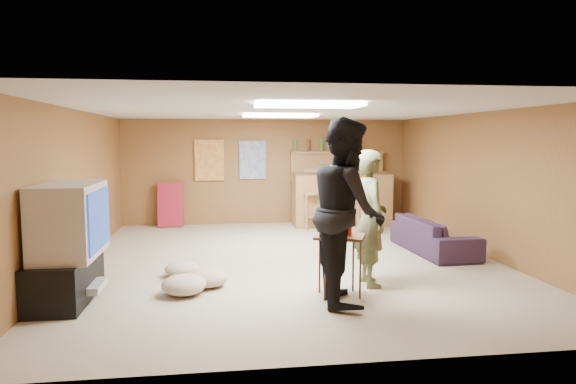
{
  "coord_description": "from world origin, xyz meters",
  "views": [
    {
      "loc": [
        -1.04,
        -7.32,
        1.78
      ],
      "look_at": [
        0.0,
        0.2,
        1.0
      ],
      "focal_mm": 32.0,
      "sensor_mm": 36.0,
      "label": 1
    }
  ],
  "objects": [
    {
      "name": "ground",
      "position": [
        0.0,
        0.0,
        0.0
      ],
      "size": [
        7.0,
        7.0,
        0.0
      ],
      "primitive_type": "plane",
      "color": "tan",
      "rests_on": "ground"
    },
    {
      "name": "ceiling",
      "position": [
        0.0,
        0.0,
        2.2
      ],
      "size": [
        6.0,
        7.0,
        0.02
      ],
      "primitive_type": "cube",
      "color": "silver",
      "rests_on": "ground"
    },
    {
      "name": "wall_back",
      "position": [
        0.0,
        3.5,
        1.1
      ],
      "size": [
        6.0,
        0.02,
        2.2
      ],
      "primitive_type": "cube",
      "color": "brown",
      "rests_on": "ground"
    },
    {
      "name": "wall_front",
      "position": [
        0.0,
        -3.5,
        1.1
      ],
      "size": [
        6.0,
        0.02,
        2.2
      ],
      "primitive_type": "cube",
      "color": "brown",
      "rests_on": "ground"
    },
    {
      "name": "wall_left",
      "position": [
        -3.0,
        0.0,
        1.1
      ],
      "size": [
        0.02,
        7.0,
        2.2
      ],
      "primitive_type": "cube",
      "color": "brown",
      "rests_on": "ground"
    },
    {
      "name": "wall_right",
      "position": [
        3.0,
        0.0,
        1.1
      ],
      "size": [
        0.02,
        7.0,
        2.2
      ],
      "primitive_type": "cube",
      "color": "brown",
      "rests_on": "ground"
    },
    {
      "name": "tv_stand",
      "position": [
        -2.72,
        -1.5,
        0.25
      ],
      "size": [
        0.55,
        1.3,
        0.5
      ],
      "primitive_type": "cube",
      "color": "black",
      "rests_on": "ground"
    },
    {
      "name": "dvd_box",
      "position": [
        -2.5,
        -1.5,
        0.15
      ],
      "size": [
        0.35,
        0.5,
        0.08
      ],
      "primitive_type": "cube",
      "color": "#B2B2B7",
      "rests_on": "tv_stand"
    },
    {
      "name": "tv_body",
      "position": [
        -2.65,
        -1.5,
        0.9
      ],
      "size": [
        0.6,
        1.1,
        0.8
      ],
      "primitive_type": "cube",
      "color": "#B2B2B7",
      "rests_on": "tv_stand"
    },
    {
      "name": "tv_screen",
      "position": [
        -2.34,
        -1.5,
        0.9
      ],
      "size": [
        0.02,
        0.95,
        0.65
      ],
      "primitive_type": "cube",
      "color": "navy",
      "rests_on": "tv_body"
    },
    {
      "name": "bar_counter",
      "position": [
        1.5,
        2.95,
        0.55
      ],
      "size": [
        2.0,
        0.6,
        1.1
      ],
      "primitive_type": "cube",
      "color": "olive",
      "rests_on": "ground"
    },
    {
      "name": "bar_lip",
      "position": [
        1.5,
        2.7,
        1.1
      ],
      "size": [
        2.1,
        0.12,
        0.05
      ],
      "primitive_type": "cube",
      "color": "#422715",
      "rests_on": "bar_counter"
    },
    {
      "name": "bar_shelf",
      "position": [
        1.5,
        3.4,
        1.5
      ],
      "size": [
        2.0,
        0.18,
        0.05
      ],
      "primitive_type": "cube",
      "color": "olive",
      "rests_on": "bar_backing"
    },
    {
      "name": "bar_backing",
      "position": [
        1.5,
        3.42,
        1.2
      ],
      "size": [
        2.0,
        0.14,
        0.6
      ],
      "primitive_type": "cube",
      "color": "olive",
      "rests_on": "bar_counter"
    },
    {
      "name": "poster_left",
      "position": [
        -1.2,
        3.46,
        1.35
      ],
      "size": [
        0.6,
        0.03,
        0.85
      ],
      "primitive_type": "cube",
      "color": "#BF3F26",
      "rests_on": "wall_back"
    },
    {
      "name": "poster_right",
      "position": [
        -0.3,
        3.46,
        1.35
      ],
      "size": [
        0.55,
        0.03,
        0.8
      ],
      "primitive_type": "cube",
      "color": "#334C99",
      "rests_on": "wall_back"
    },
    {
      "name": "folding_chair_stack",
      "position": [
        -2.0,
        3.3,
        0.45
      ],
      "size": [
        0.5,
        0.26,
        0.91
      ],
      "primitive_type": "cube",
      "rotation": [
        -0.14,
        0.0,
        0.0
      ],
      "color": "#A51E30",
      "rests_on": "ground"
    },
    {
      "name": "ceiling_panel_front",
      "position": [
        0.0,
        -1.5,
        2.17
      ],
      "size": [
        1.2,
        0.6,
        0.04
      ],
      "primitive_type": "cube",
      "color": "white",
      "rests_on": "ceiling"
    },
    {
      "name": "ceiling_panel_back",
      "position": [
        0.0,
        1.2,
        2.17
      ],
      "size": [
        1.2,
        0.6,
        0.04
      ],
      "primitive_type": "cube",
      "color": "white",
      "rests_on": "ceiling"
    },
    {
      "name": "person_olive",
      "position": [
        0.8,
        -1.35,
        0.83
      ],
      "size": [
        0.4,
        0.61,
        1.66
      ],
      "primitive_type": "imported",
      "rotation": [
        0.0,
        0.0,
        1.57
      ],
      "color": "brown",
      "rests_on": "ground"
    },
    {
      "name": "person_black",
      "position": [
        0.35,
        -1.95,
        1.01
      ],
      "size": [
        0.84,
        1.04,
        2.02
      ],
      "primitive_type": "imported",
      "rotation": [
        0.0,
        0.0,
        1.49
      ],
      "color": "black",
      "rests_on": "ground"
    },
    {
      "name": "sofa",
      "position": [
        2.34,
        0.3,
        0.27
      ],
      "size": [
        0.79,
        1.88,
        0.54
      ],
      "primitive_type": "imported",
      "rotation": [
        0.0,
        0.0,
        1.61
      ],
      "color": "black",
      "rests_on": "ground"
    },
    {
      "name": "tray_table",
      "position": [
        0.32,
        -1.75,
        0.35
      ],
      "size": [
        0.66,
        0.6,
        0.7
      ],
      "primitive_type": "cube",
      "rotation": [
        0.0,
        0.0,
        -0.37
      ],
      "color": "#422715",
      "rests_on": "ground"
    },
    {
      "name": "cup_red_near",
      "position": [
        0.2,
        -1.69,
        0.75
      ],
      "size": [
        0.08,
        0.08,
        0.1
      ],
      "primitive_type": "cylinder",
      "rotation": [
        0.0,
        0.0,
        0.1
      ],
      "color": "#A4170A",
      "rests_on": "tray_table"
    },
    {
      "name": "cup_red_far",
      "position": [
        0.41,
        -1.81,
        0.76
      ],
      "size": [
        0.09,
        0.09,
        0.11
      ],
      "primitive_type": "cylinder",
      "rotation": [
        0.0,
        0.0,
        -0.1
      ],
      "color": "#A4170A",
      "rests_on": "tray_table"
    },
    {
      "name": "cup_blue",
      "position": [
        0.45,
        -1.63,
        0.76
      ],
      "size": [
        0.1,
        0.1,
        0.11
      ],
      "primitive_type": "cylinder",
      "rotation": [
        0.0,
        0.0,
        0.26
      ],
      "color": "#164199",
      "rests_on": "tray_table"
    },
    {
      "name": "bar_stool_left",
      "position": [
        0.82,
        2.63,
        0.58
      ],
      "size": [
        0.4,
        0.4,
        1.15
      ],
      "primitive_type": null,
      "rotation": [
        0.0,
        0.0,
        0.09
      ],
      "color": "olive",
      "rests_on": "ground"
    },
    {
      "name": "bar_stool_right",
      "position": [
        1.77,
        2.04,
        0.65
      ],
      "size": [
        0.5,
        0.5,
        1.3
      ],
      "primitive_type": null,
      "rotation": [
        0.0,
        0.0,
        0.26
      ],
      "color": "olive",
      "rests_on": "ground"
    },
    {
      "name": "cushion_near_tv",
      "position": [
        -1.18,
        -1.17,
        0.11
      ],
      "size": [
        0.68,
        0.68,
        0.23
      ],
      "primitive_type": "ellipsoid",
      "rotation": [
        0.0,
        0.0,
        -0.44
      ],
      "color": "tan",
      "rests_on": "ground"
    },
    {
      "name": "cushion_mid",
      "position": [
        -1.52,
        -0.64,
        0.1
      ],
      "size": [
        0.51,
        0.51,
        0.2
      ],
      "primitive_type": "ellipsoid",
      "rotation": [
        0.0,
        0.0,
        -0.17
      ],
      "color": "tan",
      "rests_on": "ground"
    },
    {
      "name": "cushion_far",
      "position": [
        -1.44,
        -1.46,
        0.12
      ],
      "size": [
        0.67,
        0.67,
        0.23
      ],
      "primitive_type": "ellipsoid",
      "rotation": [
        0.0,
        0.0,
        -0.38
      ],
      "color": "tan",
      "rests_on": "ground"
    },
    {
      "name": "bottle_row",
      "position": [
        1.3,
        3.38,
        1.65
      ],
      "size": [
        1.48,
        0.08,
        0.26
      ],
      "primitive_type": null,
      "color": "#3F7233",
      "rests_on": "bar_shelf"
    }
  ]
}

